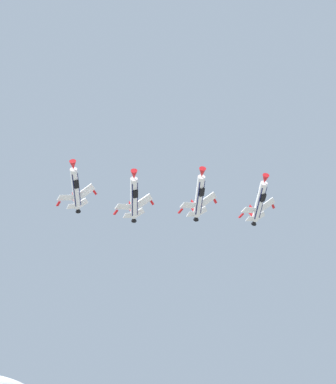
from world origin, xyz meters
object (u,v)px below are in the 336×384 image
at_px(fighter_jet_left_wing, 199,196).
at_px(fighter_jet_right_wing, 134,197).
at_px(fighter_jet_left_outer, 76,188).
at_px(fighter_jet_lead, 259,201).

height_order(fighter_jet_left_wing, fighter_jet_right_wing, fighter_jet_right_wing).
bearing_deg(fighter_jet_left_outer, fighter_jet_right_wing, 179.87).
height_order(fighter_jet_lead, fighter_jet_left_wing, fighter_jet_lead).
relative_size(fighter_jet_right_wing, fighter_jet_left_outer, 1.00).
bearing_deg(fighter_jet_lead, fighter_jet_left_outer, 0.64).
relative_size(fighter_jet_left_wing, fighter_jet_left_outer, 1.00).
bearing_deg(fighter_jet_lead, fighter_jet_right_wing, 0.99).
xyz_separation_m(fighter_jet_right_wing, fighter_jet_left_outer, (-12.63, 6.55, 2.66)).
distance_m(fighter_jet_left_wing, fighter_jet_left_outer, 29.81).
xyz_separation_m(fighter_jet_left_wing, fighter_jet_left_outer, (-25.26, 15.41, 3.55)).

